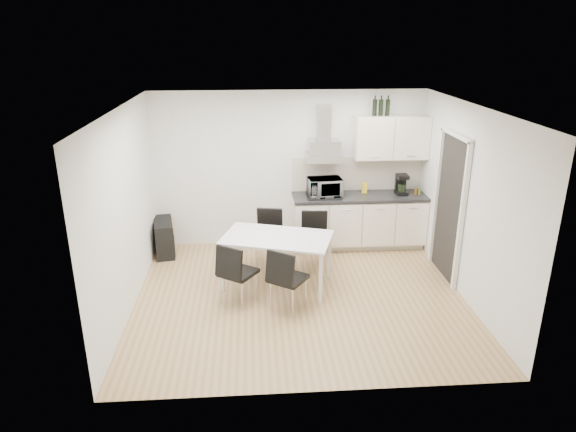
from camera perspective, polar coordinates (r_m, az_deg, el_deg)
name	(u,v)px	position (r m, az deg, el deg)	size (l,w,h in m)	color
ground	(300,297)	(7.22, 1.32, -8.94)	(4.50, 4.50, 0.00)	tan
wall_back	(289,169)	(8.60, 0.12, 5.21)	(4.50, 0.10, 2.60)	white
wall_front	(321,278)	(4.86, 3.69, -6.88)	(4.50, 0.10, 2.60)	white
wall_left	(125,213)	(6.86, -17.65, 0.36)	(0.10, 4.00, 2.60)	white
wall_right	(468,204)	(7.26, 19.39, 1.23)	(0.10, 4.00, 2.60)	white
ceiling	(302,108)	(6.39, 1.51, 11.94)	(4.50, 4.50, 0.00)	white
doorway	(448,209)	(7.80, 17.37, 0.79)	(0.08, 1.04, 2.10)	white
kitchenette	(361,199)	(8.65, 8.11, 1.85)	(2.22, 0.64, 2.52)	beige
dining_table	(277,241)	(7.26, -1.24, -2.84)	(1.69, 1.26, 0.75)	white
chair_far_left	(268,239)	(7.97, -2.20, -2.55)	(0.44, 0.50, 0.88)	black
chair_far_right	(314,242)	(7.87, 2.95, -2.87)	(0.44, 0.50, 0.88)	black
chair_near_left	(238,273)	(6.91, -5.53, -6.35)	(0.44, 0.50, 0.88)	black
chair_near_right	(288,279)	(6.73, 0.02, -7.01)	(0.44, 0.50, 0.88)	black
guitar_amp	(164,237)	(8.67, -13.59, -2.31)	(0.41, 0.72, 0.57)	black
floor_speaker	(240,237)	(8.85, -5.41, -2.29)	(0.18, 0.16, 0.30)	black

